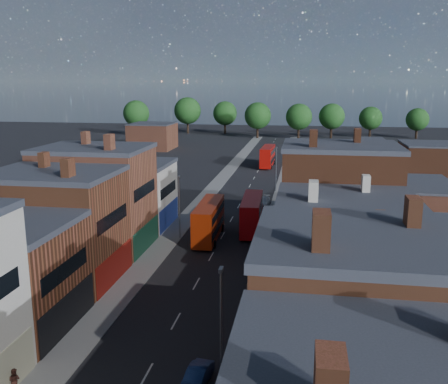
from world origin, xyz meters
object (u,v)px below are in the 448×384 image
(bus_1, at_px, (252,213))
(bus_2, at_px, (268,156))
(ped_1, at_px, (14,380))
(bus_0, at_px, (209,220))
(car_3, at_px, (263,201))
(car_2, at_px, (216,216))
(ped_3, at_px, (247,292))
(car_1, at_px, (197,377))

(bus_1, relative_size, bus_2, 0.97)
(bus_1, distance_m, ped_1, 39.50)
(bus_0, bearing_deg, car_3, 72.77)
(bus_2, bearing_deg, car_3, -84.98)
(car_2, height_order, ped_3, ped_3)
(bus_2, height_order, car_3, bus_2)
(car_3, bearing_deg, ped_3, -82.50)
(car_1, relative_size, ped_3, 2.31)
(car_2, distance_m, car_3, 11.16)
(car_1, xyz_separation_m, car_3, (0.14, 49.58, 0.05))
(car_1, height_order, ped_1, ped_1)
(car_2, bearing_deg, ped_1, -100.44)
(bus_1, distance_m, ped_3, 22.10)
(bus_2, distance_m, car_1, 87.23)
(car_3, distance_m, ped_1, 53.49)
(car_3, bearing_deg, ped_1, -97.53)
(ped_1, xyz_separation_m, ped_3, (13.16, 15.89, 0.00))
(ped_1, height_order, ped_3, ped_3)
(ped_3, bearing_deg, bus_0, 36.27)
(car_2, height_order, car_3, car_3)
(bus_0, bearing_deg, ped_3, -69.89)
(bus_0, xyz_separation_m, bus_1, (5.00, 4.29, -0.06))
(car_2, xyz_separation_m, ped_1, (-5.50, -42.83, 0.37))
(ped_3, bearing_deg, ped_1, 155.13)
(bus_0, distance_m, bus_2, 56.38)
(car_3, relative_size, ped_1, 2.86)
(bus_0, xyz_separation_m, ped_1, (-6.20, -33.56, -1.61))
(ped_1, bearing_deg, bus_0, -103.74)
(bus_0, distance_m, car_1, 31.38)
(ped_1, bearing_deg, car_3, -105.68)
(car_3, xyz_separation_m, ped_3, (1.66, -36.35, 0.26))
(bus_0, relative_size, ped_1, 6.77)
(car_1, relative_size, car_2, 0.94)
(bus_2, height_order, ped_1, bus_2)
(bus_0, height_order, car_1, bus_0)
(bus_0, relative_size, bus_2, 0.99)
(car_2, height_order, ped_1, ped_1)
(bus_2, bearing_deg, bus_0, -91.46)
(bus_1, relative_size, ped_3, 6.60)
(ped_1, distance_m, ped_3, 20.63)
(bus_2, distance_m, car_3, 37.71)
(car_1, distance_m, ped_3, 13.35)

